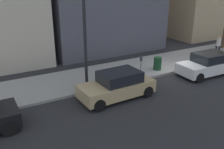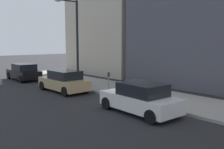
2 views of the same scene
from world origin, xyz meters
name	(u,v)px [view 1 (image 1 of 2)]	position (x,y,z in m)	size (l,w,h in m)	color
ground_plane	(178,72)	(0.00, 0.00, 0.00)	(120.00, 120.00, 0.00)	#232326
sidewalk	(159,64)	(2.00, 0.00, 0.07)	(4.00, 36.00, 0.15)	gray
parked_car_white	(208,64)	(-1.28, -1.49, 0.74)	(2.06, 4.27, 1.52)	white
parked_car_tan	(117,85)	(-1.29, 5.83, 0.74)	(2.02, 4.25, 1.52)	tan
parking_meter	(141,64)	(0.45, 2.96, 0.98)	(0.14, 0.10, 1.35)	slate
streetlamp	(86,23)	(0.28, 6.85, 4.02)	(1.97, 0.32, 6.50)	black
trash_bin	(158,63)	(0.90, 1.15, 0.60)	(0.56, 0.56, 0.90)	#14381E
pedestrian_near_meter	(218,44)	(1.20, -5.64, 1.09)	(0.36, 0.36, 1.66)	#1E1E2D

